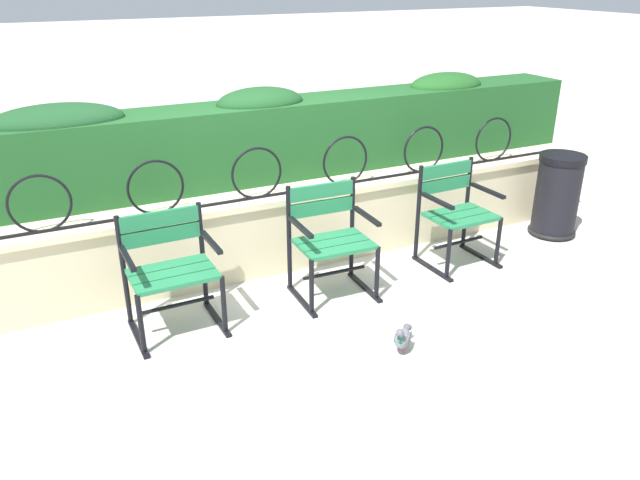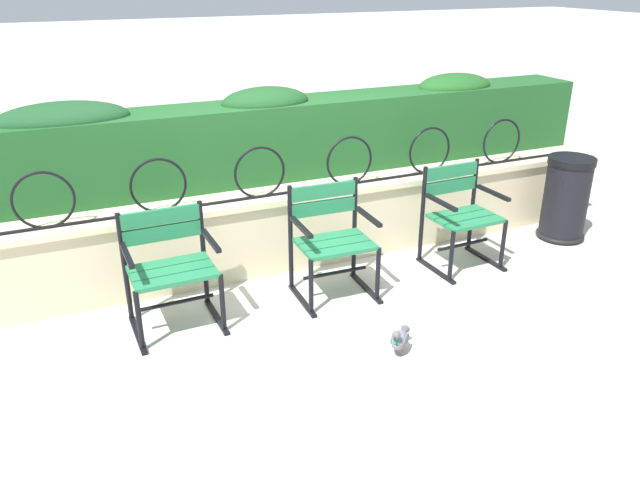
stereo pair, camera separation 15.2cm
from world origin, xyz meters
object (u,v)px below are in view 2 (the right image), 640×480
(park_chair_right, at_px, (460,213))
(trash_bin, at_px, (565,200))
(park_chair_centre, at_px, (331,238))
(pigeon_near_chairs, at_px, (400,339))
(park_chair_left, at_px, (170,265))

(park_chair_right, xyz_separation_m, trash_bin, (1.22, 0.06, -0.09))
(park_chair_centre, relative_size, trash_bin, 1.10)
(park_chair_centre, xyz_separation_m, pigeon_near_chairs, (0.05, -0.96, -0.35))
(park_chair_left, height_order, pigeon_near_chairs, park_chair_left)
(trash_bin, bearing_deg, park_chair_left, -178.98)
(park_chair_right, distance_m, pigeon_near_chairs, 1.57)
(park_chair_centre, height_order, pigeon_near_chairs, park_chair_centre)
(park_chair_centre, xyz_separation_m, park_chair_right, (1.21, 0.04, -0.00))
(park_chair_left, bearing_deg, park_chair_centre, -1.46)
(pigeon_near_chairs, height_order, trash_bin, trash_bin)
(park_chair_right, height_order, pigeon_near_chairs, park_chair_right)
(park_chair_right, relative_size, pigeon_near_chairs, 3.61)
(park_chair_left, xyz_separation_m, park_chair_centre, (1.22, -0.03, 0.00))
(park_chair_left, distance_m, trash_bin, 3.65)
(park_chair_left, bearing_deg, pigeon_near_chairs, -38.05)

